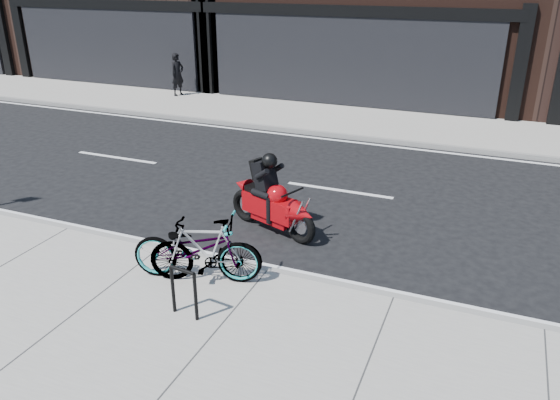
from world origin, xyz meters
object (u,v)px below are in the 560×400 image
at_px(bicycle_front, 197,248).
at_px(pedestrian, 177,74).
at_px(bicycle_rear, 206,250).
at_px(bike_rack, 184,288).
at_px(motorcycle, 275,202).

distance_m(bicycle_front, pedestrian, 13.44).
distance_m(bicycle_rear, pedestrian, 13.53).
height_order(bicycle_front, bicycle_rear, bicycle_front).
distance_m(bike_rack, pedestrian, 14.40).
relative_size(bike_rack, motorcycle, 0.38).
bearing_deg(bicycle_front, motorcycle, -24.63).
bearing_deg(motorcycle, bike_rack, -70.77).
relative_size(bike_rack, bicycle_front, 0.37).
height_order(bicycle_front, pedestrian, pedestrian).
height_order(bicycle_front, motorcycle, motorcycle).
bearing_deg(motorcycle, pedestrian, 150.61).
xyz_separation_m(bicycle_rear, motorcycle, (0.23, 2.14, -0.02)).
distance_m(bicycle_rear, motorcycle, 2.16).
height_order(motorcycle, pedestrian, pedestrian).
bearing_deg(pedestrian, bicycle_rear, -130.81).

